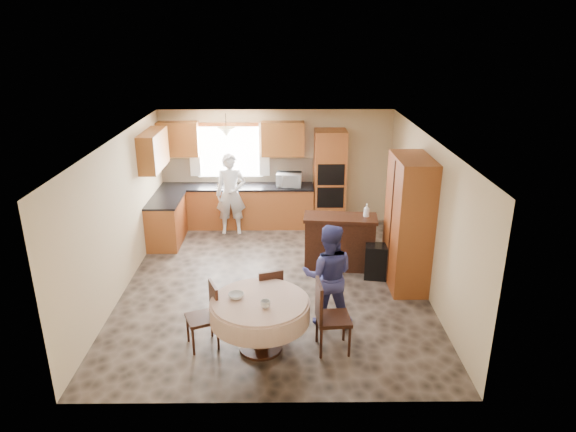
% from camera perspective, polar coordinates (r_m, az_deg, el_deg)
% --- Properties ---
extents(floor, '(5.00, 6.00, 0.01)m').
position_cam_1_polar(floor, '(8.90, -1.52, -7.40)').
color(floor, brown).
rests_on(floor, ground).
extents(ceiling, '(5.00, 6.00, 0.01)m').
position_cam_1_polar(ceiling, '(8.05, -1.69, 8.56)').
color(ceiling, white).
rests_on(ceiling, wall_back).
extents(wall_back, '(5.00, 0.02, 2.50)m').
position_cam_1_polar(wall_back, '(11.25, -1.34, 5.45)').
color(wall_back, tan).
rests_on(wall_back, floor).
extents(wall_front, '(5.00, 0.02, 2.50)m').
position_cam_1_polar(wall_front, '(5.67, -2.13, -10.34)').
color(wall_front, tan).
rests_on(wall_front, floor).
extents(wall_left, '(0.02, 6.00, 2.50)m').
position_cam_1_polar(wall_left, '(8.80, -18.10, 0.12)').
color(wall_left, tan).
rests_on(wall_left, floor).
extents(wall_right, '(0.02, 6.00, 2.50)m').
position_cam_1_polar(wall_right, '(8.71, 15.08, 0.22)').
color(wall_right, tan).
rests_on(wall_right, floor).
extents(window, '(1.40, 0.03, 1.10)m').
position_cam_1_polar(window, '(11.21, -6.51, 7.11)').
color(window, white).
rests_on(window, wall_back).
extents(curtain_left, '(0.22, 0.02, 1.15)m').
position_cam_1_polar(curtain_left, '(11.25, -10.38, 7.22)').
color(curtain_left, white).
rests_on(curtain_left, wall_back).
extents(curtain_right, '(0.22, 0.02, 1.15)m').
position_cam_1_polar(curtain_right, '(11.10, -2.66, 7.35)').
color(curtain_right, white).
rests_on(curtain_right, wall_back).
extents(base_cab_back, '(3.30, 0.60, 0.88)m').
position_cam_1_polar(base_cab_back, '(11.25, -5.66, 1.04)').
color(base_cab_back, '#B0642E').
rests_on(base_cab_back, floor).
extents(counter_back, '(3.30, 0.64, 0.04)m').
position_cam_1_polar(counter_back, '(11.11, -5.74, 3.27)').
color(counter_back, black).
rests_on(counter_back, base_cab_back).
extents(base_cab_left, '(0.60, 1.20, 0.88)m').
position_cam_1_polar(base_cab_left, '(10.63, -13.33, -0.62)').
color(base_cab_left, '#B0642E').
rests_on(base_cab_left, floor).
extents(counter_left, '(0.64, 1.20, 0.04)m').
position_cam_1_polar(counter_left, '(10.47, -13.54, 1.73)').
color(counter_left, black).
rests_on(counter_left, base_cab_left).
extents(backsplash, '(3.30, 0.02, 0.55)m').
position_cam_1_polar(backsplash, '(11.31, -5.66, 5.06)').
color(backsplash, beige).
rests_on(backsplash, wall_back).
extents(wall_cab_left, '(0.85, 0.33, 0.72)m').
position_cam_1_polar(wall_cab_left, '(11.16, -12.07, 8.37)').
color(wall_cab_left, '#A65F29').
rests_on(wall_cab_left, wall_back).
extents(wall_cab_right, '(0.90, 0.33, 0.72)m').
position_cam_1_polar(wall_cab_right, '(10.94, -0.58, 8.58)').
color(wall_cab_right, '#A65F29').
rests_on(wall_cab_right, wall_back).
extents(wall_cab_side, '(0.33, 1.20, 0.72)m').
position_cam_1_polar(wall_cab_side, '(10.24, -14.74, 7.09)').
color(wall_cab_side, '#A65F29').
rests_on(wall_cab_side, wall_left).
extents(oven_tower, '(0.66, 0.62, 2.12)m').
position_cam_1_polar(oven_tower, '(11.05, 4.64, 4.09)').
color(oven_tower, '#B0642E').
rests_on(oven_tower, floor).
extents(oven_upper, '(0.56, 0.01, 0.45)m').
position_cam_1_polar(oven_upper, '(10.70, 4.81, 4.59)').
color(oven_upper, black).
rests_on(oven_upper, oven_tower).
extents(oven_lower, '(0.56, 0.01, 0.45)m').
position_cam_1_polar(oven_lower, '(10.84, 4.73, 2.05)').
color(oven_lower, black).
rests_on(oven_lower, oven_tower).
extents(pendant, '(0.36, 0.36, 0.18)m').
position_cam_1_polar(pendant, '(10.63, -6.88, 9.24)').
color(pendant, beige).
rests_on(pendant, ceiling).
extents(sideboard, '(1.34, 0.66, 0.92)m').
position_cam_1_polar(sideboard, '(9.31, 5.75, -3.05)').
color(sideboard, '#3D1B10').
rests_on(sideboard, floor).
extents(space_heater, '(0.49, 0.38, 0.61)m').
position_cam_1_polar(space_heater, '(9.07, 9.94, -5.02)').
color(space_heater, black).
rests_on(space_heater, floor).
extents(cupboard, '(0.58, 1.16, 2.21)m').
position_cam_1_polar(cupboard, '(8.65, 13.27, -0.76)').
color(cupboard, '#B0642E').
rests_on(cupboard, floor).
extents(dining_table, '(1.33, 1.33, 0.76)m').
position_cam_1_polar(dining_table, '(6.94, -3.13, -10.50)').
color(dining_table, '#3D1B10').
rests_on(dining_table, floor).
extents(chair_left, '(0.52, 0.52, 0.91)m').
position_cam_1_polar(chair_left, '(7.15, -9.00, -10.51)').
color(chair_left, '#3D1B10').
rests_on(chair_left, floor).
extents(chair_back, '(0.47, 0.47, 0.87)m').
position_cam_1_polar(chair_back, '(7.59, -2.07, -8.52)').
color(chair_back, '#3D1B10').
rests_on(chair_back, floor).
extents(chair_right, '(0.48, 0.48, 1.02)m').
position_cam_1_polar(chair_right, '(6.95, 4.40, -10.71)').
color(chair_right, '#3D1B10').
rests_on(chair_right, floor).
extents(framed_picture, '(0.06, 0.55, 0.46)m').
position_cam_1_polar(framed_picture, '(9.72, 13.25, 4.56)').
color(framed_picture, gold).
rests_on(framed_picture, wall_right).
extents(microwave, '(0.55, 0.40, 0.29)m').
position_cam_1_polar(microwave, '(10.97, 0.10, 4.06)').
color(microwave, silver).
rests_on(microwave, counter_back).
extents(person_sink, '(0.65, 0.45, 1.72)m').
position_cam_1_polar(person_sink, '(10.75, -6.37, 2.43)').
color(person_sink, silver).
rests_on(person_sink, floor).
extents(person_dining, '(0.81, 0.65, 1.56)m').
position_cam_1_polar(person_dining, '(7.44, 4.48, -6.61)').
color(person_dining, navy).
rests_on(person_dining, floor).
extents(bowl_sideboard, '(0.26, 0.26, 0.05)m').
position_cam_1_polar(bowl_sideboard, '(9.10, 3.95, -0.24)').
color(bowl_sideboard, '#B2B2B2').
rests_on(bowl_sideboard, sideboard).
extents(bottle_sideboard, '(0.13, 0.13, 0.29)m').
position_cam_1_polar(bottle_sideboard, '(9.15, 8.72, 0.48)').
color(bottle_sideboard, silver).
rests_on(bottle_sideboard, sideboard).
extents(cup_table, '(0.13, 0.13, 0.10)m').
position_cam_1_polar(cup_table, '(6.66, -2.53, -9.76)').
color(cup_table, '#B2B2B2').
rests_on(cup_table, dining_table).
extents(bowl_table, '(0.25, 0.25, 0.07)m').
position_cam_1_polar(bowl_table, '(6.91, -5.79, -8.82)').
color(bowl_table, '#B2B2B2').
rests_on(bowl_table, dining_table).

